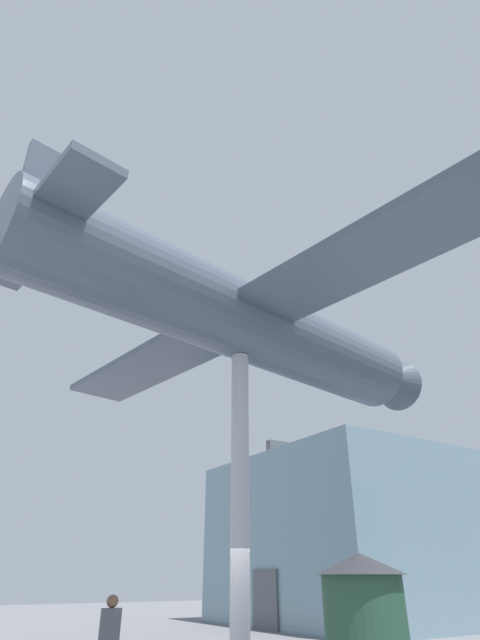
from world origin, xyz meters
name	(u,v)px	position (x,y,z in m)	size (l,w,h in m)	color
glass_pavilion_left	(362,539)	(-10.69, 14.09, 3.73)	(11.63, 12.18, 8.05)	#7593A3
support_pylon_central	(240,503)	(0.00, 0.00, 3.40)	(0.40, 0.40, 6.79)	#B7B7BC
suspended_airplane	(250,324)	(-0.06, 0.35, 7.80)	(15.45, 13.66, 3.13)	#4C5666
visitor_person	(109,634)	(-2.08, -1.86, 0.95)	(0.29, 0.43, 1.65)	#2D3D56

